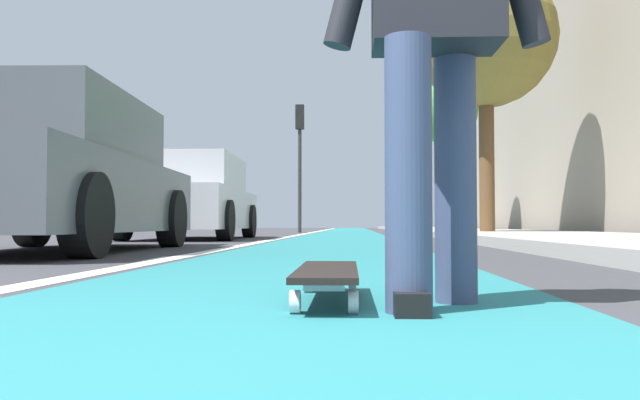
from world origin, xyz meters
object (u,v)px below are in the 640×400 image
object	(u,v)px
parked_car_mid	(192,199)
street_tree_mid	(486,39)
skater_person	(434,11)
skateboard	(328,274)
parked_car_near	(53,177)
street_tree_far	(445,113)
traffic_light	(300,144)

from	to	relation	value
parked_car_mid	street_tree_mid	world-z (taller)	street_tree_mid
skater_person	parked_car_mid	xyz separation A→B (m)	(9.66, 3.20, -0.22)
street_tree_mid	skateboard	bearing A→B (deg)	166.13
parked_car_near	skateboard	bearing A→B (deg)	-144.42
street_tree_mid	street_tree_far	xyz separation A→B (m)	(6.19, -0.00, -0.51)
parked_car_mid	street_tree_mid	size ratio (longest dim) A/B	0.78
skateboard	traffic_light	world-z (taller)	traffic_light
parked_car_mid	traffic_light	distance (m)	9.99
skater_person	street_tree_far	distance (m)	18.27
skateboard	skater_person	distance (m)	0.92
street_tree_mid	parked_car_mid	bearing A→B (deg)	109.67
parked_car_near	street_tree_mid	xyz separation A→B (m)	(7.60, -5.68, 3.45)
skateboard	skater_person	xyz separation A→B (m)	(-0.15, -0.35, 0.84)
parked_car_mid	street_tree_far	world-z (taller)	street_tree_far
parked_car_near	street_tree_far	distance (m)	15.20
traffic_light	street_tree_far	distance (m)	4.84
skateboard	parked_car_mid	world-z (taller)	parked_car_mid
skateboard	street_tree_far	xyz separation A→B (m)	(17.74, -2.85, 3.56)
skateboard	parked_car_near	world-z (taller)	parked_car_near
traffic_light	parked_car_near	bearing A→B (deg)	175.81
traffic_light	parked_car_mid	bearing A→B (deg)	173.24
parked_car_mid	traffic_light	size ratio (longest dim) A/B	1.05
street_tree_far	parked_car_near	bearing A→B (deg)	157.64
skateboard	street_tree_far	distance (m)	18.32
traffic_light	street_tree_mid	world-z (taller)	street_tree_mid
parked_car_near	parked_car_mid	distance (m)	5.56
skateboard	parked_car_mid	size ratio (longest dim) A/B	0.19
skater_person	street_tree_mid	world-z (taller)	street_tree_mid
parked_car_mid	parked_car_near	bearing A→B (deg)	-179.68
parked_car_near	street_tree_far	bearing A→B (deg)	-22.36
skateboard	parked_car_near	distance (m)	4.89
parked_car_mid	street_tree_far	size ratio (longest dim) A/B	0.94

